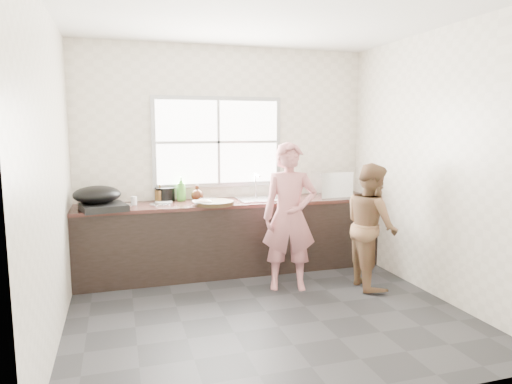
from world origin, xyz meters
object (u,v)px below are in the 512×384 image
object	(u,v)px
plate_food	(164,202)
bottle_brown_tall	(160,194)
cutting_board	(214,203)
black_pot	(165,194)
burner	(103,207)
pot_lid_right	(160,204)
pot_lid_left	(121,205)
bowl_mince	(202,203)
woman	(289,221)
bottle_green	(181,189)
bowl_crabs	(286,198)
wok	(97,195)
bottle_brown_short	(197,193)
person_side	(371,225)
bowl_held	(285,198)
dish_rack	(332,184)
glass_jar	(134,201)

from	to	relation	value
plate_food	bottle_brown_tall	world-z (taller)	bottle_brown_tall
cutting_board	black_pot	bearing A→B (deg)	138.87
black_pot	burner	distance (m)	0.81
pot_lid_right	pot_lid_left	bearing A→B (deg)	170.82
bowl_mince	burner	size ratio (longest dim) A/B	0.48
woman	bottle_green	size ratio (longest dim) A/B	5.01
bowl_crabs	wok	xyz separation A→B (m)	(-2.15, 0.04, 0.12)
bottle_green	wok	world-z (taller)	bottle_green
wok	woman	bearing A→B (deg)	-18.83
bowl_mince	pot_lid_right	size ratio (longest dim) A/B	0.90
bottle_brown_short	bowl_mince	bearing A→B (deg)	-91.37
person_side	pot_lid_left	world-z (taller)	person_side
bowl_held	burner	xyz separation A→B (m)	(-2.07, -0.06, 0.01)
bowl_held	bottle_brown_tall	xyz separation A→B (m)	(-1.45, 0.32, 0.07)
person_side	bowl_held	bearing A→B (deg)	47.44
bowl_crabs	dish_rack	distance (m)	0.64
bowl_held	pot_lid_left	distance (m)	1.90
woman	bottle_brown_tall	bearing A→B (deg)	159.73
person_side	wok	distance (m)	2.97
dish_rack	cutting_board	bearing A→B (deg)	-178.32
bowl_held	bottle_brown_short	size ratio (longest dim) A/B	1.02
bowl_crabs	bowl_held	world-z (taller)	bowl_crabs
glass_jar	pot_lid_right	world-z (taller)	glass_jar
dish_rack	plate_food	bearing A→B (deg)	171.59
bowl_mince	bowl_crabs	size ratio (longest dim) A/B	1.15
black_pot	plate_food	xyz separation A→B (m)	(-0.03, -0.12, -0.07)
woman	wok	world-z (taller)	woman
wok	dish_rack	bearing A→B (deg)	0.22
pot_lid_right	dish_rack	bearing A→B (deg)	-1.41
bottle_brown_short	cutting_board	bearing A→B (deg)	-70.45
woman	cutting_board	size ratio (longest dim) A/B	3.35
black_pot	bottle_brown_short	xyz separation A→B (m)	(0.37, -0.07, 0.00)
cutting_board	pot_lid_left	xyz separation A→B (m)	(-1.01, 0.25, -0.02)
cutting_board	bottle_green	xyz separation A→B (m)	(-0.32, 0.39, 0.12)
bowl_held	person_side	bearing A→B (deg)	-49.47
pot_lid_left	bowl_crabs	bearing A→B (deg)	-5.16
bowl_mince	bowl_crabs	xyz separation A→B (m)	(1.04, 0.08, 0.00)
bottle_brown_tall	wok	world-z (taller)	wok
woman	person_side	size ratio (longest dim) A/B	1.09
bowl_crabs	bottle_brown_tall	size ratio (longest dim) A/B	1.00
bowl_mince	bottle_brown_tall	bearing A→B (deg)	137.43
woman	dish_rack	bearing A→B (deg)	55.83
black_pot	bottle_brown_tall	bearing A→B (deg)	-142.14
bottle_brown_short	pot_lid_left	world-z (taller)	bottle_brown_short
cutting_board	bowl_held	xyz separation A→B (m)	(0.88, 0.07, 0.01)
bowl_held	wok	distance (m)	2.14
black_pot	bowl_held	bearing A→B (deg)	-14.97
bottle_brown_tall	glass_jar	xyz separation A→B (m)	(-0.30, -0.14, -0.05)
bottle_green	pot_lid_left	bearing A→B (deg)	-168.62
black_pot	pot_lid_left	distance (m)	0.55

